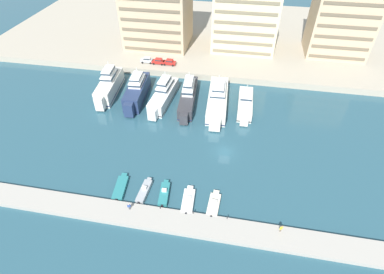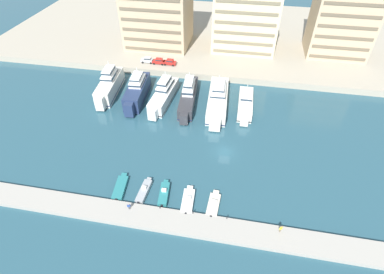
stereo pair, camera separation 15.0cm
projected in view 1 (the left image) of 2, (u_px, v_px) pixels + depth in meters
name	position (u px, v px, depth m)	size (l,w,h in m)	color
ground_plane	(225.00, 152.00, 68.36)	(400.00, 400.00, 0.00)	#285160
quay_promenade	(241.00, 35.00, 116.23)	(180.00, 70.00, 1.94)	#ADA38E
pier_dock	(214.00, 228.00, 53.10)	(120.00, 4.71, 0.87)	#A8A399
yacht_ivory_far_left	(109.00, 85.00, 85.07)	(5.50, 18.47, 8.96)	silver
yacht_navy_left	(137.00, 91.00, 82.93)	(5.42, 18.23, 8.55)	navy
yacht_white_mid_left	(164.00, 95.00, 82.06)	(5.29, 18.37, 8.23)	white
yacht_charcoal_center_left	(188.00, 96.00, 81.77)	(5.09, 20.40, 8.16)	#333338
yacht_ivory_center	(218.00, 99.00, 80.92)	(6.04, 22.60, 7.66)	silver
yacht_ivory_center_right	(245.00, 103.00, 79.89)	(3.92, 15.74, 6.25)	silver
motorboat_teal_far_left	(121.00, 187.00, 60.12)	(2.73, 7.06, 0.84)	teal
motorboat_grey_left	(144.00, 191.00, 59.21)	(1.91, 6.57, 1.61)	#9EA3A8
motorboat_teal_mid_left	(164.00, 194.00, 58.75)	(2.29, 6.49, 1.59)	teal
motorboat_white_center_left	(188.00, 201.00, 57.50)	(2.45, 6.71, 1.48)	white
motorboat_cream_center	(214.00, 204.00, 56.87)	(2.32, 6.33, 1.48)	beige
car_silver_far_left	(147.00, 60.00, 96.30)	(4.14, 2.01, 1.80)	#B7BCC1
car_red_left	(158.00, 61.00, 95.63)	(4.12, 1.95, 1.80)	red
car_red_mid_left	(169.00, 62.00, 95.16)	(4.16, 2.03, 1.80)	red
apartment_block_far_left	(157.00, 6.00, 99.46)	(21.57, 18.02, 28.02)	#C6AD89
apartment_block_left	(246.00, 18.00, 100.15)	(21.17, 18.06, 21.46)	beige
apartment_block_mid_left	(343.00, 18.00, 94.65)	(18.99, 14.44, 25.36)	#C6AD89
pedestrian_near_edge	(281.00, 228.00, 51.44)	(0.57, 0.46, 1.73)	#7A6B56
pedestrian_mid_deck	(129.00, 206.00, 54.96)	(0.59, 0.36, 1.60)	#4C515B
bollard_west	(160.00, 207.00, 55.55)	(0.20, 0.20, 0.61)	#2D2D33
bollard_west_mid	(193.00, 212.00, 54.71)	(0.20, 0.20, 0.61)	#2D2D33
bollard_east_mid	(227.00, 218.00, 53.87)	(0.20, 0.20, 0.61)	#2D2D33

